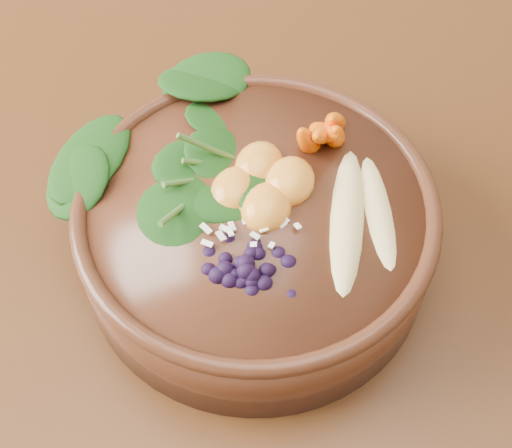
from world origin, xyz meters
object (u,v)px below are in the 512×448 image
object	(u,v)px
banana_halves	(365,204)
blueberry_pile	(245,253)
stoneware_bowl	(256,232)
kale_heap	(215,122)
carrot_cluster	(338,106)
dining_table	(292,317)
mandarin_cluster	(263,174)

from	to	relation	value
banana_halves	blueberry_pile	world-z (taller)	blueberry_pile
stoneware_bowl	kale_heap	distance (m)	0.08
carrot_cluster	dining_table	bearing A→B (deg)	-102.70
dining_table	banana_halves	size ratio (longest dim) A/B	11.12
kale_heap	banana_halves	world-z (taller)	kale_heap
dining_table	banana_halves	xyz separation A→B (m)	(0.04, 0.00, 0.17)
banana_halves	stoneware_bowl	bearing A→B (deg)	-177.26
dining_table	blueberry_pile	xyz separation A→B (m)	(-0.02, -0.06, 0.18)
carrot_cluster	banana_halves	size ratio (longest dim) A/B	0.48
blueberry_pile	banana_halves	bearing A→B (deg)	45.99
carrot_cluster	blueberry_pile	distance (m)	0.13
kale_heap	banana_halves	distance (m)	0.12
carrot_cluster	blueberry_pile	xyz separation A→B (m)	(-0.03, -0.12, -0.02)
dining_table	blueberry_pile	distance (m)	0.19
banana_halves	blueberry_pile	xyz separation A→B (m)	(-0.06, -0.06, 0.01)
dining_table	blueberry_pile	size ratio (longest dim) A/B	13.78
stoneware_bowl	banana_halves	distance (m)	0.09
mandarin_cluster	blueberry_pile	xyz separation A→B (m)	(0.01, -0.07, 0.00)
stoneware_bowl	kale_heap	world-z (taller)	kale_heap
carrot_cluster	blueberry_pile	world-z (taller)	carrot_cluster
blueberry_pile	mandarin_cluster	bearing A→B (deg)	98.23
kale_heap	carrot_cluster	world-z (taller)	carrot_cluster
dining_table	stoneware_bowl	distance (m)	0.13
kale_heap	banana_halves	xyz separation A→B (m)	(0.12, -0.03, -0.01)
carrot_cluster	kale_heap	bearing A→B (deg)	-169.49
carrot_cluster	banana_halves	xyz separation A→B (m)	(0.04, -0.06, -0.02)
mandarin_cluster	stoneware_bowl	bearing A→B (deg)	-88.84
banana_halves	mandarin_cluster	size ratio (longest dim) A/B	1.80
mandarin_cluster	blueberry_pile	world-z (taller)	blueberry_pile
stoneware_bowl	banana_halves	bearing A→B (deg)	10.24
stoneware_bowl	carrot_cluster	distance (m)	0.11
carrot_cluster	banana_halves	distance (m)	0.07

